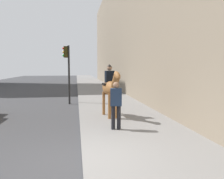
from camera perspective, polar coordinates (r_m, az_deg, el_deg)
sidewalk_slab at (r=6.15m, az=11.76°, el=-16.15°), size 120.00×3.90×0.12m
mounted_horse_near at (r=10.02m, az=-0.41°, el=0.53°), size 2.15×0.79×2.35m
pedestrian_greeting at (r=8.00m, az=1.02°, el=-3.24°), size 0.32×0.44×1.70m
traffic_light_near_curb at (r=14.47m, az=-11.19°, el=6.09°), size 0.20×0.44×3.68m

